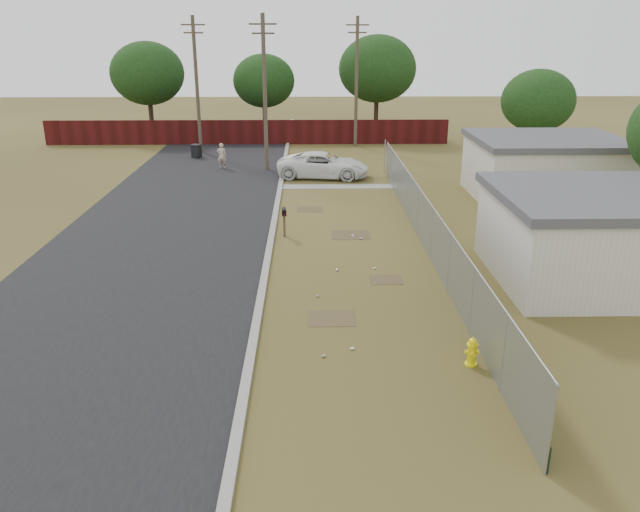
{
  "coord_description": "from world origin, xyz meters",
  "views": [
    {
      "loc": [
        -1.44,
        -21.82,
        8.13
      ],
      "look_at": [
        -1.09,
        -2.55,
        1.1
      ],
      "focal_mm": 35.0,
      "sensor_mm": 36.0,
      "label": 1
    }
  ],
  "objects_px": {
    "pickup_truck": "(323,165)",
    "fire_hydrant": "(472,352)",
    "mailbox": "(284,214)",
    "trash_bin": "(196,151)",
    "pedestrian": "(222,156)"
  },
  "relations": [
    {
      "from": "fire_hydrant",
      "to": "mailbox",
      "type": "bearing_deg",
      "value": 115.81
    },
    {
      "from": "pickup_truck",
      "to": "pedestrian",
      "type": "bearing_deg",
      "value": 74.74
    },
    {
      "from": "fire_hydrant",
      "to": "trash_bin",
      "type": "relative_size",
      "value": 0.89
    },
    {
      "from": "pickup_truck",
      "to": "pedestrian",
      "type": "height_order",
      "value": "pedestrian"
    },
    {
      "from": "fire_hydrant",
      "to": "trash_bin",
      "type": "bearing_deg",
      "value": 112.82
    },
    {
      "from": "fire_hydrant",
      "to": "mailbox",
      "type": "relative_size",
      "value": 0.66
    },
    {
      "from": "fire_hydrant",
      "to": "pickup_truck",
      "type": "height_order",
      "value": "pickup_truck"
    },
    {
      "from": "mailbox",
      "to": "trash_bin",
      "type": "height_order",
      "value": "mailbox"
    },
    {
      "from": "pickup_truck",
      "to": "trash_bin",
      "type": "relative_size",
      "value": 5.89
    },
    {
      "from": "mailbox",
      "to": "pedestrian",
      "type": "distance_m",
      "value": 14.27
    },
    {
      "from": "mailbox",
      "to": "pickup_truck",
      "type": "bearing_deg",
      "value": 80.33
    },
    {
      "from": "fire_hydrant",
      "to": "pickup_truck",
      "type": "bearing_deg",
      "value": 98.67
    },
    {
      "from": "pickup_truck",
      "to": "trash_bin",
      "type": "bearing_deg",
      "value": 61.83
    },
    {
      "from": "pickup_truck",
      "to": "fire_hydrant",
      "type": "bearing_deg",
      "value": -163.54
    },
    {
      "from": "mailbox",
      "to": "pedestrian",
      "type": "xyz_separation_m",
      "value": [
        -4.34,
        13.6,
        -0.18
      ]
    }
  ]
}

